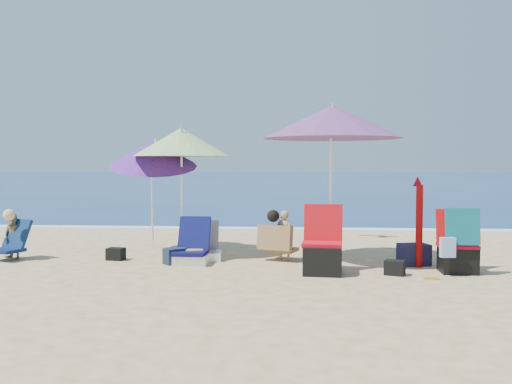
# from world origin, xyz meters

# --- Properties ---
(ground) EXTENTS (120.00, 120.00, 0.00)m
(ground) POSITION_xyz_m (0.00, 0.00, 0.00)
(ground) COLOR #D8BC84
(ground) RESTS_ON ground
(sea) EXTENTS (120.00, 80.00, 0.12)m
(sea) POSITION_xyz_m (0.00, 45.00, -0.05)
(sea) COLOR navy
(sea) RESTS_ON ground
(foam) EXTENTS (120.00, 0.50, 0.04)m
(foam) POSITION_xyz_m (0.00, 5.10, 0.02)
(foam) COLOR white
(foam) RESTS_ON ground
(umbrella_turquoise) EXTENTS (2.77, 2.77, 2.50)m
(umbrella_turquoise) POSITION_xyz_m (0.88, 0.95, 2.20)
(umbrella_turquoise) COLOR white
(umbrella_turquoise) RESTS_ON ground
(umbrella_striped) EXTENTS (2.03, 2.03, 2.18)m
(umbrella_striped) POSITION_xyz_m (-1.60, 1.49, 1.91)
(umbrella_striped) COLOR white
(umbrella_striped) RESTS_ON ground
(umbrella_blue) EXTENTS (1.85, 1.89, 2.10)m
(umbrella_blue) POSITION_xyz_m (-2.16, 1.83, 1.72)
(umbrella_blue) COLOR white
(umbrella_blue) RESTS_ON ground
(furled_umbrella) EXTENTS (0.19, 0.34, 1.36)m
(furled_umbrella) POSITION_xyz_m (2.17, 0.68, 0.75)
(furled_umbrella) COLOR #9D0B0B
(furled_umbrella) RESTS_ON ground
(chair_navy) EXTENTS (0.54, 0.65, 0.71)m
(chair_navy) POSITION_xyz_m (-1.27, 0.69, 0.19)
(chair_navy) COLOR #0C0B43
(chair_navy) RESTS_ON ground
(chair_rainbow) EXTENTS (0.56, 0.59, 0.61)m
(chair_rainbow) POSITION_xyz_m (-1.12, 1.06, 0.16)
(chair_rainbow) COLOR #BE4343
(chair_rainbow) RESTS_ON ground
(camp_chair_left) EXTENTS (0.60, 0.63, 0.97)m
(camp_chair_left) POSITION_xyz_m (0.71, 0.05, 0.29)
(camp_chair_left) COLOR red
(camp_chair_left) RESTS_ON ground
(camp_chair_right) EXTENTS (0.59, 0.68, 0.94)m
(camp_chair_right) POSITION_xyz_m (2.62, 0.23, 0.34)
(camp_chair_right) COLOR #A80C1F
(camp_chair_right) RESTS_ON ground
(person_center) EXTENTS (0.68, 0.61, 0.81)m
(person_center) POSITION_xyz_m (0.08, 1.06, 0.39)
(person_center) COLOR tan
(person_center) RESTS_ON ground
(person_left) EXTENTS (0.65, 0.63, 0.83)m
(person_left) POSITION_xyz_m (-4.25, 0.88, 0.38)
(person_left) COLOR tan
(person_left) RESTS_ON ground
(bag_navy_a) EXTENTS (0.39, 0.38, 0.25)m
(bag_navy_a) POSITION_xyz_m (-1.53, 0.64, 0.12)
(bag_navy_a) COLOR #182235
(bag_navy_a) RESTS_ON ground
(bag_black_a) EXTENTS (0.30, 0.24, 0.20)m
(bag_black_a) POSITION_xyz_m (-2.56, 0.91, 0.10)
(bag_black_a) COLOR black
(bag_black_a) RESTS_ON ground
(bag_tan) EXTENTS (0.30, 0.26, 0.22)m
(bag_tan) POSITION_xyz_m (-1.23, 0.66, 0.11)
(bag_tan) COLOR tan
(bag_tan) RESTS_ON ground
(bag_navy_b) EXTENTS (0.50, 0.43, 0.32)m
(bag_navy_b) POSITION_xyz_m (2.14, 0.81, 0.16)
(bag_navy_b) COLOR #1B1B3C
(bag_navy_b) RESTS_ON ground
(bag_black_b) EXTENTS (0.32, 0.27, 0.21)m
(bag_black_b) POSITION_xyz_m (1.71, 0.01, 0.10)
(bag_black_b) COLOR black
(bag_black_b) RESTS_ON ground
(orange_item) EXTENTS (0.20, 0.10, 0.03)m
(orange_item) POSITION_xyz_m (2.14, -0.23, 0.01)
(orange_item) COLOR orange
(orange_item) RESTS_ON ground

